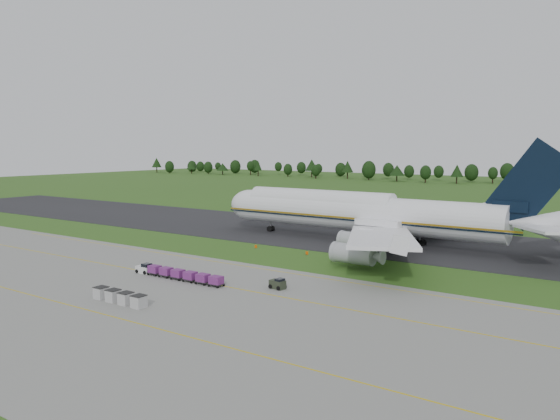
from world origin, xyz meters
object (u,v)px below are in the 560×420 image
Objects in this scene: baggage_train at (177,274)px; uld_row at (119,297)px; edge_markers at (281,250)px; utility_cart at (277,285)px; aircraft at (367,213)px.

uld_row reaches higher than baggage_train.
uld_row is at bearing -86.17° from edge_markers.
utility_cart is at bearing 53.67° from uld_row.
edge_markers is (-9.09, -18.37, -5.80)m from aircraft.
baggage_train is 27.09m from edge_markers.
aircraft reaches higher than utility_cart.
baggage_train is at bearing 103.16° from uld_row.
uld_row is (-6.40, -58.54, -5.23)m from aircraft.
edge_markers is (0.37, 27.08, -0.60)m from baggage_train.
uld_row is at bearing -126.33° from utility_cart.
baggage_train is (-9.46, -45.45, -5.21)m from aircraft.
baggage_train is 1.40× the size of edge_markers.
edge_markers is (-2.69, 40.17, -0.57)m from uld_row.
utility_cart is 0.19× the size of edge_markers.
utility_cart is at bearing -81.63° from aircraft.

